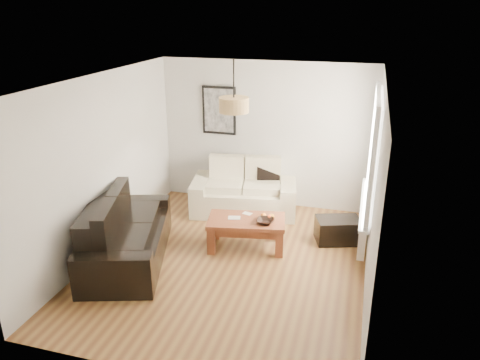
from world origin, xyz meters
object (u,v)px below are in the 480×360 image
(coffee_table, at_px, (246,233))
(sofa_leather, at_px, (127,231))
(ottoman, at_px, (338,230))
(loveseat_cream, at_px, (244,187))

(coffee_table, bearing_deg, sofa_leather, -152.57)
(coffee_table, bearing_deg, ottoman, 23.21)
(sofa_leather, bearing_deg, ottoman, -81.91)
(loveseat_cream, relative_size, coffee_table, 1.58)
(coffee_table, height_order, ottoman, coffee_table)
(sofa_leather, xyz_separation_m, coffee_table, (1.56, 0.81, -0.21))
(loveseat_cream, bearing_deg, ottoman, -32.83)
(loveseat_cream, bearing_deg, coffee_table, -83.51)
(loveseat_cream, relative_size, sofa_leather, 0.88)
(sofa_leather, bearing_deg, loveseat_cream, -46.77)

